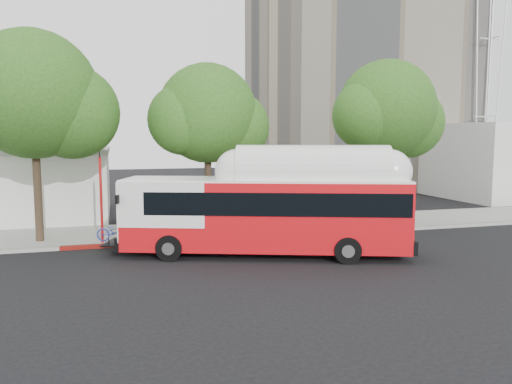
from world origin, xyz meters
TOP-DOWN VIEW (x-y plane):
  - ground at (0.00, 0.00)m, footprint 120.00×120.00m
  - sidewalk at (0.00, 6.50)m, footprint 60.00×5.00m
  - curb_strip at (0.00, 3.90)m, footprint 60.00×0.30m
  - red_curb_segment at (-3.00, 3.90)m, footprint 10.00×0.32m
  - street_tree_left at (-8.53, 5.56)m, footprint 6.67×5.80m
  - street_tree_mid at (-0.59, 6.06)m, footprint 5.75×5.00m
  - street_tree_right at (9.44, 5.86)m, footprint 6.21×5.40m
  - apartment_tower at (18.00, 28.00)m, footprint 18.00×18.00m
  - transit_bus at (0.46, 0.46)m, footprint 12.52×6.21m
  - signal_pole at (-6.20, 4.29)m, footprint 0.12×0.41m

SIDE VIEW (x-z plane):
  - ground at x=0.00m, z-range 0.00..0.00m
  - sidewalk at x=0.00m, z-range 0.00..0.15m
  - curb_strip at x=0.00m, z-range 0.00..0.15m
  - red_curb_segment at x=-3.00m, z-range 0.00..0.16m
  - transit_bus at x=0.46m, z-range -0.12..3.58m
  - signal_pole at x=-6.20m, z-range 0.06..4.35m
  - street_tree_mid at x=-0.59m, z-range 1.60..10.22m
  - street_tree_right at x=9.44m, z-range 1.67..10.85m
  - street_tree_left at x=-8.53m, z-range 1.73..11.47m
  - apartment_tower at x=18.00m, z-range -0.88..36.12m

